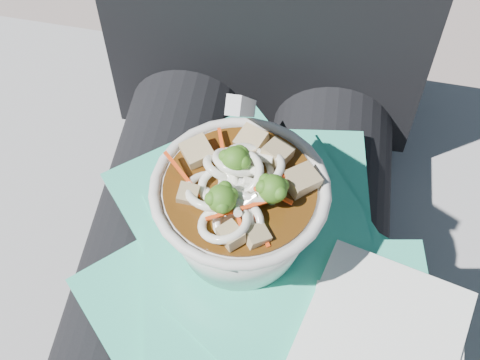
# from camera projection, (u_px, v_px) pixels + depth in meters

# --- Properties ---
(stone_ledge) EXTENTS (1.03, 0.56, 0.46)m
(stone_ledge) POSITION_uv_depth(u_px,v_px,m) (248.00, 293.00, 0.98)
(stone_ledge) COLOR gray
(stone_ledge) RESTS_ON ground
(lap) EXTENTS (0.30, 0.48, 0.14)m
(lap) POSITION_uv_depth(u_px,v_px,m) (229.00, 300.00, 0.65)
(lap) COLOR black
(lap) RESTS_ON stone_ledge
(person_body) EXTENTS (0.34, 0.94, 1.00)m
(person_body) POSITION_uv_depth(u_px,v_px,m) (243.00, 207.00, 0.68)
(person_body) COLOR black
(person_body) RESTS_ON ground
(plastic_bag) EXTENTS (0.32, 0.36, 0.02)m
(plastic_bag) POSITION_uv_depth(u_px,v_px,m) (264.00, 265.00, 0.58)
(plastic_bag) COLOR #2DBF99
(plastic_bag) RESTS_ON lap
(napkins) EXTENTS (0.15, 0.17, 0.01)m
(napkins) POSITION_uv_depth(u_px,v_px,m) (383.00, 350.00, 0.52)
(napkins) COLOR white
(napkins) RESTS_ON plastic_bag
(udon_bowl) EXTENTS (0.16, 0.16, 0.19)m
(udon_bowl) POSITION_uv_depth(u_px,v_px,m) (240.00, 206.00, 0.54)
(udon_bowl) COLOR silver
(udon_bowl) RESTS_ON plastic_bag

